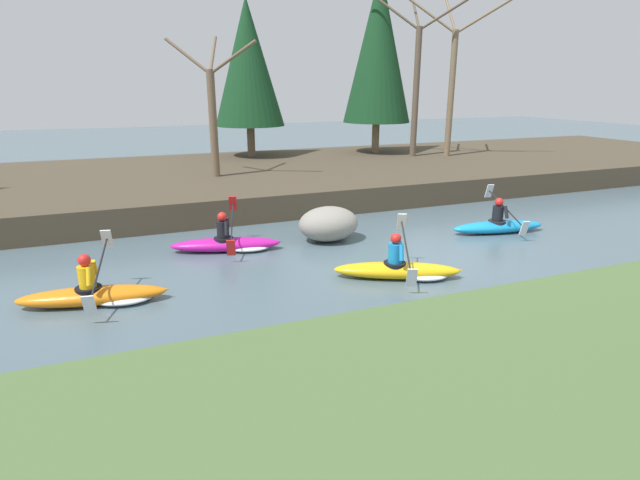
% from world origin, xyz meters
% --- Properties ---
extents(ground_plane, '(90.00, 90.00, 0.00)m').
position_xyz_m(ground_plane, '(0.00, 0.00, 0.00)').
color(ground_plane, '#4C606B').
extents(riverbank_far, '(44.00, 10.82, 0.82)m').
position_xyz_m(riverbank_far, '(0.00, 9.78, 0.41)').
color(riverbank_far, '#473D2D').
rests_on(riverbank_far, ground).
extents(conifer_tree_left, '(3.16, 3.16, 6.90)m').
position_xyz_m(conifer_tree_left, '(-0.80, 13.38, 4.95)').
color(conifer_tree_left, brown).
rests_on(conifer_tree_left, riverbank_far).
extents(conifer_tree_mid_left, '(3.22, 3.22, 8.28)m').
position_xyz_m(conifer_tree_mid_left, '(5.24, 12.44, 5.68)').
color(conifer_tree_mid_left, '#7A664C').
rests_on(conifer_tree_mid_left, riverbank_far).
extents(bare_tree_upstream, '(2.74, 2.71, 4.90)m').
position_xyz_m(bare_tree_upstream, '(-3.35, 8.52, 3.13)').
color(bare_tree_upstream, brown).
rests_on(bare_tree_upstream, riverbank_far).
extents(bare_tree_mid_upstream, '(4.13, 4.08, 7.54)m').
position_xyz_m(bare_tree_mid_upstream, '(6.27, 10.65, 4.36)').
color(bare_tree_mid_upstream, brown).
rests_on(bare_tree_mid_upstream, riverbank_far).
extents(bare_tree_mid_downstream, '(4.03, 3.99, 7.36)m').
position_xyz_m(bare_tree_mid_downstream, '(7.80, 10.12, 4.28)').
color(bare_tree_mid_downstream, '#7A664C').
rests_on(bare_tree_mid_downstream, riverbank_far).
extents(kayaker_lead, '(2.79, 2.06, 1.20)m').
position_xyz_m(kayaker_lead, '(3.15, 0.99, 0.22)').
color(kayaker_lead, '#1993D6').
rests_on(kayaker_lead, ground).
extents(kayaker_middle, '(2.71, 1.97, 1.20)m').
position_xyz_m(kayaker_middle, '(-1.18, -1.02, 0.20)').
color(kayaker_middle, yellow).
rests_on(kayaker_middle, ground).
extents(kayaker_trailing, '(2.78, 2.04, 1.20)m').
position_xyz_m(kayaker_trailing, '(-4.22, 2.19, 0.20)').
color(kayaker_trailing, '#C61999').
rests_on(kayaker_trailing, ground).
extents(kayaker_far_back, '(2.79, 2.06, 1.20)m').
position_xyz_m(kayaker_far_back, '(-7.22, -0.05, 0.20)').
color(kayaker_far_back, orange).
rests_on(kayaker_far_back, ground).
extents(boulder_midstream, '(1.62, 1.27, 0.92)m').
position_xyz_m(boulder_midstream, '(-1.60, 2.09, 0.46)').
color(boulder_midstream, gray).
rests_on(boulder_midstream, ground).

